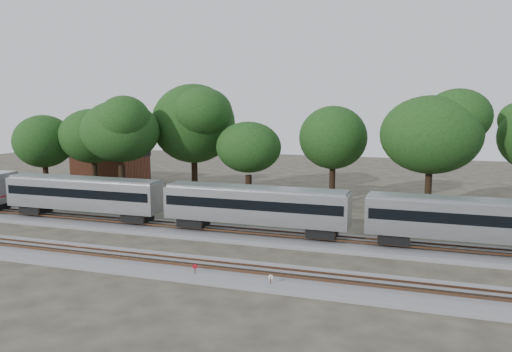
{
  "coord_description": "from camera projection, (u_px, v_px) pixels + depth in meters",
  "views": [
    {
      "loc": [
        16.76,
        -36.24,
        12.31
      ],
      "look_at": [
        3.26,
        5.0,
        5.94
      ],
      "focal_mm": 35.0,
      "sensor_mm": 36.0,
      "label": 1
    }
  ],
  "objects": [
    {
      "name": "switch_stand_white",
      "position": [
        271.0,
        280.0,
        33.13
      ],
      "size": [
        0.32,
        0.09,
        1.02
      ],
      "rotation": [
        0.0,
        0.0,
        0.17
      ],
      "color": "#512D19",
      "rests_on": "ground"
    },
    {
      "name": "brick_building",
      "position": [
        111.0,
        166.0,
        78.15
      ],
      "size": [
        10.49,
        7.63,
        4.9
      ],
      "rotation": [
        0.0,
        0.0,
        -0.04
      ],
      "color": "brown",
      "rests_on": "ground"
    },
    {
      "name": "tree_5",
      "position": [
        333.0,
        138.0,
        60.25
      ],
      "size": [
        8.3,
        8.3,
        11.71
      ],
      "color": "black",
      "rests_on": "ground"
    },
    {
      "name": "switch_stand_red",
      "position": [
        195.0,
        270.0,
        35.05
      ],
      "size": [
        0.34,
        0.12,
        1.09
      ],
      "rotation": [
        0.0,
        0.0,
        0.27
      ],
      "color": "#512D19",
      "rests_on": "ground"
    },
    {
      "name": "tree_0",
      "position": [
        44.0,
        141.0,
        66.72
      ],
      "size": [
        7.34,
        7.34,
        10.35
      ],
      "color": "black",
      "rests_on": "ground"
    },
    {
      "name": "track_far",
      "position": [
        226.0,
        234.0,
        46.63
      ],
      "size": [
        160.0,
        5.0,
        0.73
      ],
      "color": "slate",
      "rests_on": "ground"
    },
    {
      "name": "ground",
      "position": [
        200.0,
        254.0,
        41.02
      ],
      "size": [
        160.0,
        160.0,
        0.0
      ],
      "primitive_type": "plane",
      "color": "#383328",
      "rests_on": "ground"
    },
    {
      "name": "tree_1",
      "position": [
        93.0,
        136.0,
        66.45
      ],
      "size": [
        8.07,
        8.07,
        11.37
      ],
      "color": "black",
      "rests_on": "ground"
    },
    {
      "name": "tree_2",
      "position": [
        120.0,
        131.0,
        59.83
      ],
      "size": [
        9.09,
        9.09,
        12.81
      ],
      "color": "black",
      "rests_on": "ground"
    },
    {
      "name": "tree_4",
      "position": [
        248.0,
        147.0,
        58.6
      ],
      "size": [
        7.27,
        7.27,
        10.25
      ],
      "color": "black",
      "rests_on": "ground"
    },
    {
      "name": "switch_lever",
      "position": [
        257.0,
        287.0,
        33.16
      ],
      "size": [
        0.57,
        0.45,
        0.3
      ],
      "primitive_type": "cube",
      "rotation": [
        0.0,
        0.0,
        -0.33
      ],
      "color": "#512D19",
      "rests_on": "ground"
    },
    {
      "name": "track_near",
      "position": [
        177.0,
        267.0,
        37.23
      ],
      "size": [
        160.0,
        5.0,
        0.73
      ],
      "color": "slate",
      "rests_on": "ground"
    },
    {
      "name": "train",
      "position": [
        477.0,
        219.0,
        39.6
      ],
      "size": [
        125.89,
        3.06,
        4.52
      ],
      "color": "#BABCC1",
      "rests_on": "ground"
    },
    {
      "name": "tree_6",
      "position": [
        431.0,
        135.0,
        52.91
      ],
      "size": [
        9.11,
        9.11,
        12.84
      ],
      "color": "black",
      "rests_on": "ground"
    },
    {
      "name": "tree_3",
      "position": [
        194.0,
        124.0,
        64.41
      ],
      "size": [
        9.83,
        9.83,
        13.85
      ],
      "color": "black",
      "rests_on": "ground"
    }
  ]
}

